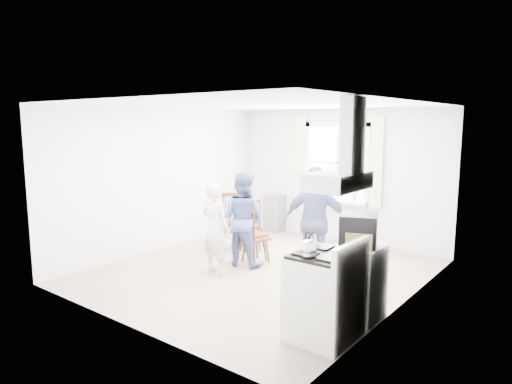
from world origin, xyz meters
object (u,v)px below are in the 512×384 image
(stereo_stack, at_px, (358,230))
(windsor_chair_b, at_px, (247,227))
(person_right, at_px, (315,222))
(person_left, at_px, (215,228))
(low_cabinet, at_px, (359,282))
(windsor_chair_a, at_px, (251,219))
(windsor_chair_c, at_px, (234,215))
(gas_stove, at_px, (325,295))
(person_mid, at_px, (243,219))

(stereo_stack, relative_size, windsor_chair_b, 0.53)
(windsor_chair_b, height_order, person_right, person_right)
(windsor_chair_b, relative_size, person_left, 0.69)
(person_right, bearing_deg, windsor_chair_b, -18.81)
(low_cabinet, height_order, windsor_chair_a, windsor_chair_a)
(stereo_stack, bearing_deg, windsor_chair_b, 158.69)
(windsor_chair_b, relative_size, windsor_chair_c, 0.88)
(person_left, bearing_deg, stereo_stack, 175.10)
(stereo_stack, height_order, windsor_chair_c, stereo_stack)
(low_cabinet, height_order, person_left, person_left)
(windsor_chair_b, distance_m, person_left, 0.76)
(stereo_stack, xyz_separation_m, windsor_chair_b, (-2.45, 0.95, -0.49))
(low_cabinet, xyz_separation_m, stereo_stack, (-0.02, -0.04, 0.64))
(windsor_chair_a, bearing_deg, windsor_chair_b, -56.87)
(windsor_chair_a, relative_size, person_right, 0.58)
(low_cabinet, bearing_deg, person_left, 176.14)
(windsor_chair_b, xyz_separation_m, windsor_chair_c, (-0.57, 0.32, 0.08))
(gas_stove, height_order, person_left, person_left)
(windsor_chair_c, height_order, person_left, person_left)
(stereo_stack, distance_m, person_left, 2.51)
(person_mid, bearing_deg, windsor_chair_a, -69.45)
(person_mid, bearing_deg, low_cabinet, 154.15)
(person_mid, bearing_deg, person_right, -175.64)
(windsor_chair_a, bearing_deg, windsor_chair_c, -122.26)
(low_cabinet, height_order, stereo_stack, stereo_stack)
(person_left, bearing_deg, windsor_chair_a, -75.01)
(low_cabinet, height_order, person_right, person_right)
(low_cabinet, xyz_separation_m, person_left, (-2.49, 0.17, 0.26))
(person_left, xyz_separation_m, person_mid, (0.07, 0.58, 0.06))
(windsor_chair_b, distance_m, person_right, 1.27)
(person_mid, xyz_separation_m, person_right, (1.21, 0.28, 0.07))
(windsor_chair_c, bearing_deg, low_cabinet, -22.13)
(stereo_stack, bearing_deg, gas_stove, -94.40)
(windsor_chair_b, bearing_deg, person_mid, -76.88)
(gas_stove, relative_size, windsor_chair_b, 1.14)
(person_mid, bearing_deg, stereo_stack, 153.18)
(person_left, relative_size, person_right, 0.85)
(person_right, bearing_deg, stereo_stack, 114.39)
(gas_stove, relative_size, stereo_stack, 2.13)
(person_left, bearing_deg, person_right, -146.06)
(windsor_chair_b, relative_size, person_mid, 0.64)
(gas_stove, distance_m, person_mid, 2.78)
(windsor_chair_c, height_order, person_mid, person_mid)
(windsor_chair_b, bearing_deg, stereo_stack, -21.31)
(windsor_chair_b, bearing_deg, windsor_chair_a, 123.13)
(gas_stove, height_order, stereo_stack, stereo_stack)
(windsor_chair_a, bearing_deg, low_cabinet, -27.90)
(windsor_chair_b, height_order, person_mid, person_mid)
(windsor_chair_a, distance_m, person_mid, 0.89)
(person_left, distance_m, person_mid, 0.59)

